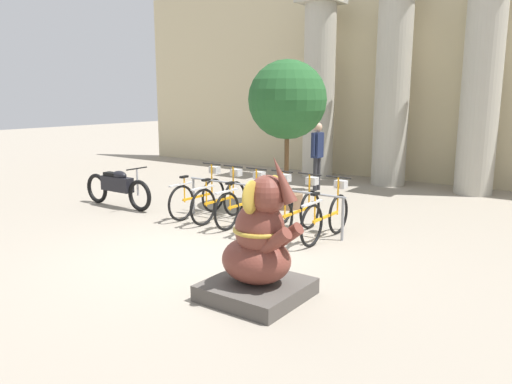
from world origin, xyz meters
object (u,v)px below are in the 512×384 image
(bicycle_1, at_px, (220,199))
(elephant_statue, at_px, (259,251))
(bicycle_2, at_px, (244,203))
(bicycle_3, at_px, (270,207))
(bicycle_0, at_px, (199,196))
(motorcycle, at_px, (118,187))
(bicycle_5, at_px, (327,216))
(potted_tree, at_px, (287,103))
(bicycle_4, at_px, (297,211))
(person_pedestrian, at_px, (317,150))

(bicycle_1, relative_size, elephant_statue, 0.93)
(bicycle_2, bearing_deg, bicycle_3, 1.94)
(bicycle_0, bearing_deg, motorcycle, -167.82)
(elephant_statue, bearing_deg, bicycle_5, 100.76)
(bicycle_5, xyz_separation_m, potted_tree, (-1.91, 1.73, 1.85))
(bicycle_1, distance_m, bicycle_3, 1.17)
(bicycle_0, bearing_deg, elephant_statue, -38.33)
(bicycle_3, xyz_separation_m, bicycle_5, (1.17, 0.01, 0.00))
(bicycle_4, bearing_deg, potted_tree, 127.53)
(bicycle_4, xyz_separation_m, motorcycle, (-4.36, -0.45, 0.04))
(bicycle_1, xyz_separation_m, potted_tree, (0.43, 1.75, 1.85))
(bicycle_5, bearing_deg, bicycle_2, -179.15)
(bicycle_2, xyz_separation_m, bicycle_4, (1.17, 0.03, 0.00))
(bicycle_0, distance_m, bicycle_2, 1.17)
(elephant_statue, bearing_deg, potted_tree, 118.57)
(bicycle_3, bearing_deg, bicycle_2, -178.06)
(bicycle_5, bearing_deg, potted_tree, 137.81)
(bicycle_2, height_order, bicycle_3, same)
(bicycle_1, relative_size, motorcycle, 0.79)
(bicycle_1, height_order, potted_tree, potted_tree)
(bicycle_0, height_order, bicycle_4, same)
(bicycle_1, bearing_deg, elephant_statue, -43.46)
(bicycle_0, bearing_deg, bicycle_3, -0.12)
(bicycle_3, height_order, potted_tree, potted_tree)
(bicycle_2, distance_m, potted_tree, 2.56)
(bicycle_3, relative_size, person_pedestrian, 0.96)
(person_pedestrian, bearing_deg, bicycle_3, -73.42)
(bicycle_2, bearing_deg, bicycle_4, 1.66)
(bicycle_4, xyz_separation_m, potted_tree, (-1.32, 1.72, 1.85))
(motorcycle, height_order, person_pedestrian, person_pedestrian)
(elephant_statue, relative_size, potted_tree, 0.56)
(bicycle_1, distance_m, bicycle_5, 2.34)
(bicycle_2, xyz_separation_m, person_pedestrian, (-0.57, 3.90, 0.64))
(bicycle_2, xyz_separation_m, bicycle_3, (0.59, 0.02, 0.00))
(bicycle_3, height_order, motorcycle, bicycle_3)
(bicycle_4, distance_m, elephant_statue, 2.96)
(elephant_statue, xyz_separation_m, person_pedestrian, (-2.85, 6.60, 0.45))
(motorcycle, bearing_deg, bicycle_5, 5.06)
(elephant_statue, bearing_deg, motorcycle, 157.24)
(bicycle_5, bearing_deg, bicycle_3, -179.69)
(bicycle_3, height_order, elephant_statue, elephant_statue)
(bicycle_4, bearing_deg, bicycle_0, -179.75)
(bicycle_2, bearing_deg, motorcycle, -172.64)
(motorcycle, distance_m, person_pedestrian, 5.08)
(bicycle_0, height_order, bicycle_1, same)
(elephant_statue, distance_m, potted_tree, 5.34)
(bicycle_2, height_order, bicycle_5, same)
(bicycle_2, relative_size, bicycle_4, 1.00)
(bicycle_1, height_order, bicycle_5, same)
(person_pedestrian, height_order, potted_tree, potted_tree)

